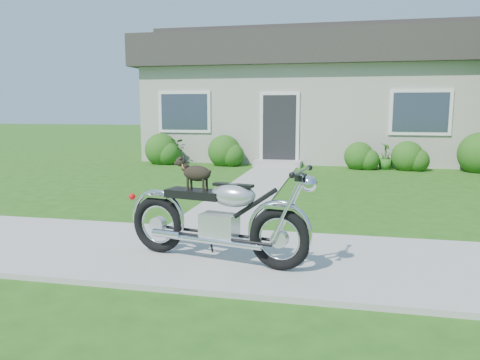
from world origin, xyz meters
name	(u,v)px	position (x,y,z in m)	size (l,w,h in m)	color
ground	(307,261)	(0.00, 0.00, 0.00)	(80.00, 80.00, 0.00)	#235114
sidewalk	(307,260)	(0.00, 0.00, 0.02)	(24.00, 2.20, 0.04)	#9E9B93
walkway	(256,185)	(-1.50, 5.00, 0.01)	(1.20, 8.00, 0.03)	#9E9B93
house	(333,95)	(0.00, 11.99, 2.16)	(12.60, 7.03, 4.50)	#B1ABA0
shrub_row	(327,153)	(-0.04, 8.50, 0.43)	(10.22, 1.16, 1.16)	#255416
potted_plant_left	(176,151)	(-4.65, 8.55, 0.40)	(0.71, 0.62, 0.79)	#2A5F19
potted_plant_right	(386,156)	(1.58, 8.55, 0.38)	(0.42, 0.42, 0.76)	#2E711F
motorcycle_with_dog	(219,217)	(-0.95, -0.31, 0.54)	(2.20, 0.78, 1.14)	black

